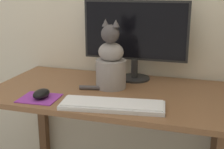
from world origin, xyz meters
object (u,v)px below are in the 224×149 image
Objects in this scene: keyboard at (112,105)px; monitor at (135,35)px; cat at (111,63)px; computer_mouse_left at (41,94)px.

monitor is at bearing 82.97° from keyboard.
keyboard is at bearing -62.73° from cat.
monitor is at bearing 51.96° from computer_mouse_left.
cat reaches higher than computer_mouse_left.
monitor reaches higher than computer_mouse_left.
monitor is 0.49m from keyboard.
computer_mouse_left is (-0.34, 0.01, 0.01)m from keyboard.
cat reaches higher than keyboard.
monitor is 1.64× the size of cat.
computer_mouse_left is 0.30× the size of cat.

